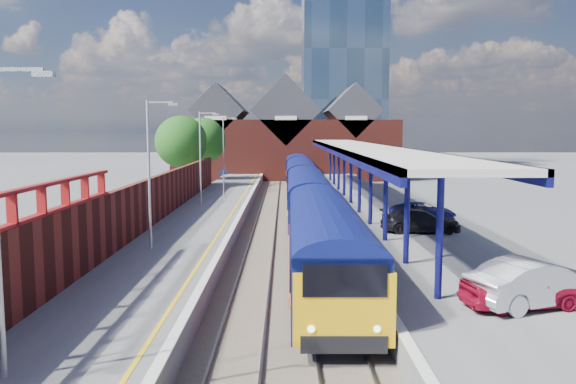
# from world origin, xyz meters

# --- Properties ---
(ground) EXTENTS (240.00, 240.00, 0.00)m
(ground) POSITION_xyz_m (0.00, 30.00, 0.00)
(ground) COLOR #5B5B5E
(ground) RESTS_ON ground
(ballast_bed) EXTENTS (6.00, 76.00, 0.06)m
(ballast_bed) POSITION_xyz_m (0.00, 20.00, 0.03)
(ballast_bed) COLOR #473D33
(ballast_bed) RESTS_ON ground
(rails) EXTENTS (4.51, 76.00, 0.14)m
(rails) POSITION_xyz_m (0.00, 20.00, 0.12)
(rails) COLOR slate
(rails) RESTS_ON ground
(left_platform) EXTENTS (5.00, 76.00, 1.00)m
(left_platform) POSITION_xyz_m (-5.50, 20.00, 0.50)
(left_platform) COLOR #565659
(left_platform) RESTS_ON ground
(right_platform) EXTENTS (6.00, 76.00, 1.00)m
(right_platform) POSITION_xyz_m (6.00, 20.00, 0.50)
(right_platform) COLOR #565659
(right_platform) RESTS_ON ground
(coping_left) EXTENTS (0.30, 76.00, 0.05)m
(coping_left) POSITION_xyz_m (-3.15, 20.00, 1.02)
(coping_left) COLOR silver
(coping_left) RESTS_ON left_platform
(coping_right) EXTENTS (0.30, 76.00, 0.05)m
(coping_right) POSITION_xyz_m (3.15, 20.00, 1.02)
(coping_right) COLOR silver
(coping_right) RESTS_ON right_platform
(yellow_line) EXTENTS (0.14, 76.00, 0.01)m
(yellow_line) POSITION_xyz_m (-3.75, 20.00, 1.01)
(yellow_line) COLOR yellow
(yellow_line) RESTS_ON left_platform
(train) EXTENTS (2.92, 65.92, 3.45)m
(train) POSITION_xyz_m (1.49, 27.40, 2.12)
(train) COLOR #0C1459
(train) RESTS_ON ground
(canopy) EXTENTS (4.50, 52.00, 4.48)m
(canopy) POSITION_xyz_m (5.48, 21.95, 5.25)
(canopy) COLOR #0D0D50
(canopy) RESTS_ON right_platform
(lamp_post_a) EXTENTS (1.48, 0.18, 7.00)m
(lamp_post_a) POSITION_xyz_m (-6.36, -8.00, 4.99)
(lamp_post_a) COLOR #A5A8AA
(lamp_post_a) RESTS_ON left_platform
(lamp_post_b) EXTENTS (1.48, 0.18, 7.00)m
(lamp_post_b) POSITION_xyz_m (-6.36, 6.00, 4.99)
(lamp_post_b) COLOR #A5A8AA
(lamp_post_b) RESTS_ON left_platform
(lamp_post_c) EXTENTS (1.48, 0.18, 7.00)m
(lamp_post_c) POSITION_xyz_m (-6.36, 22.00, 4.99)
(lamp_post_c) COLOR #A5A8AA
(lamp_post_c) RESTS_ON left_platform
(lamp_post_d) EXTENTS (1.48, 0.18, 7.00)m
(lamp_post_d) POSITION_xyz_m (-6.36, 38.00, 4.99)
(lamp_post_d) COLOR #A5A8AA
(lamp_post_d) RESTS_ON left_platform
(platform_sign) EXTENTS (0.55, 0.08, 2.50)m
(platform_sign) POSITION_xyz_m (-5.00, 24.00, 2.69)
(platform_sign) COLOR #A5A8AA
(platform_sign) RESTS_ON left_platform
(brick_wall) EXTENTS (0.35, 50.00, 3.86)m
(brick_wall) POSITION_xyz_m (-8.10, 13.54, 2.45)
(brick_wall) COLOR #591E17
(brick_wall) RESTS_ON left_platform
(station_building) EXTENTS (30.00, 12.12, 13.78)m
(station_building) POSITION_xyz_m (0.00, 58.00, 5.45)
(station_building) COLOR #591E17
(station_building) RESTS_ON ground
(glass_tower) EXTENTS (14.20, 14.20, 40.30)m
(glass_tower) POSITION_xyz_m (10.00, 80.00, 20.20)
(glass_tower) COLOR #47627A
(glass_tower) RESTS_ON ground
(tree_near) EXTENTS (5.20, 5.20, 8.10)m
(tree_near) POSITION_xyz_m (-10.35, 35.91, 5.35)
(tree_near) COLOR #382314
(tree_near) RESTS_ON ground
(tree_far) EXTENTS (5.20, 5.20, 8.10)m
(tree_far) POSITION_xyz_m (-9.35, 43.91, 5.35)
(tree_far) COLOR #382314
(tree_far) RESTS_ON ground
(parked_car_red) EXTENTS (4.01, 2.21, 1.29)m
(parked_car_red) POSITION_xyz_m (7.34, -3.00, 1.65)
(parked_car_red) COLOR maroon
(parked_car_red) RESTS_ON right_platform
(parked_car_silver) EXTENTS (4.89, 3.18, 1.52)m
(parked_car_silver) POSITION_xyz_m (7.91, -2.79, 1.76)
(parked_car_silver) COLOR silver
(parked_car_silver) RESTS_ON right_platform
(parked_car_dark) EXTENTS (4.45, 2.00, 1.27)m
(parked_car_dark) POSITION_xyz_m (7.36, 10.30, 1.63)
(parked_car_dark) COLOR black
(parked_car_dark) RESTS_ON right_platform
(parked_car_blue) EXTENTS (4.49, 3.37, 1.13)m
(parked_car_blue) POSITION_xyz_m (8.50, 14.44, 1.57)
(parked_car_blue) COLOR navy
(parked_car_blue) RESTS_ON right_platform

